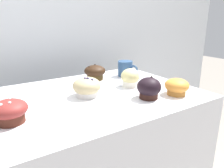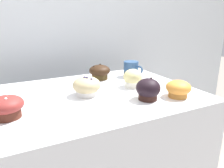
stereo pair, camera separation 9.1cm
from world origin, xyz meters
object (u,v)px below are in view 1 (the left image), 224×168
muffin_back_right (149,88)px  muffin_front_left (87,87)px  muffin_back_center (95,72)px  muffin_front_right (177,87)px  muffin_front_center (131,78)px  coffee_cup (125,68)px  muffin_back_left (10,111)px

muffin_back_right → muffin_front_left: muffin_back_right is taller
muffin_back_center → muffin_front_right: bearing=-65.9°
muffin_front_left → muffin_front_right: muffin_front_left is taller
muffin_back_right → muffin_back_center: 0.36m
muffin_back_right → muffin_front_left: bearing=141.6°
muffin_front_center → coffee_cup: size_ratio=0.74×
muffin_front_left → muffin_front_center: bearing=1.7°
muffin_back_right → coffee_cup: (0.13, 0.33, 0.00)m
muffin_back_right → muffin_back_center: size_ratio=0.87×
muffin_back_left → muffin_back_center: size_ratio=1.00×
muffin_front_center → muffin_back_right: 0.17m
muffin_front_left → muffin_back_right: bearing=-38.4°
muffin_back_left → coffee_cup: size_ratio=0.92×
muffin_back_center → coffee_cup: bearing=-9.4°
muffin_back_right → muffin_front_right: size_ratio=0.94×
muffin_back_left → muffin_back_center: 0.54m
muffin_back_left → muffin_front_right: (0.63, -0.10, -0.00)m
muffin_front_left → muffin_back_center: (0.15, 0.21, 0.00)m
muffin_back_right → coffee_cup: bearing=68.9°
muffin_back_right → coffee_cup: 0.36m
muffin_back_left → muffin_back_center: (0.45, 0.29, 0.00)m
muffin_back_left → muffin_front_right: bearing=-9.3°
muffin_front_right → muffin_back_right: bearing=166.4°
muffin_front_right → muffin_back_center: muffin_back_center is taller
muffin_back_right → muffin_front_left: size_ratio=0.82×
muffin_front_left → muffin_front_right: size_ratio=1.15×
muffin_back_left → muffin_back_right: size_ratio=1.14×
muffin_front_center → muffin_back_left: size_ratio=0.81×
muffin_back_left → muffin_front_right: size_ratio=1.08×
muffin_front_center → muffin_back_center: muffin_front_center is taller
muffin_front_center → muffin_back_right: size_ratio=0.92×
muffin_front_center → muffin_front_left: 0.23m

